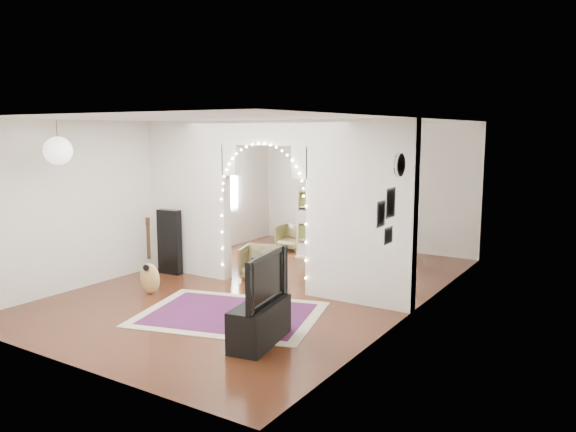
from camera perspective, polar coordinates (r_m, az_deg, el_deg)
The scene contains 25 objects.
floor at distance 9.31m, azimuth -2.19°, elevation -7.10°, with size 7.50×7.50×0.00m, color black.
ceiling at distance 8.96m, azimuth -2.29°, elevation 9.75°, with size 5.00×7.50×0.02m, color white.
wall_back at distance 12.29m, azimuth 7.73°, elevation 3.08°, with size 5.00×0.02×2.70m, color silver.
wall_front at distance 6.36m, azimuth -21.78°, elevation -2.66°, with size 5.00×0.02×2.70m, color silver.
wall_left at distance 10.65m, azimuth -13.40°, elevation 2.07°, with size 0.02×7.50×2.70m, color silver.
wall_right at distance 7.91m, azimuth 12.86°, elevation -0.13°, with size 0.02×7.50×2.70m, color silver.
divider_wall at distance 9.03m, azimuth -2.24°, elevation 1.63°, with size 5.00×0.20×2.70m.
fairy_lights at distance 8.91m, azimuth -2.72°, elevation 2.34°, with size 1.64×0.04×1.60m, color #FFEABF, non-canonical shape.
window at distance 11.93m, azimuth -7.14°, elevation 3.65°, with size 0.04×1.20×1.40m, color white.
wall_clock at distance 7.28m, azimuth 11.32°, elevation 5.11°, with size 0.31×0.31×0.03m, color white.
picture_frames at distance 6.97m, azimuth 9.99°, elevation 0.03°, with size 0.02×0.50×0.70m, color white, non-canonical shape.
paper_lantern at distance 8.58m, azimuth -22.33°, elevation 6.15°, with size 0.40×0.40×0.40m, color white.
ceiling_fan at distance 10.67m, azimuth 3.88°, elevation 7.95°, with size 1.10×1.10×0.30m, color #AA9138, non-canonical shape.
area_rug at distance 7.96m, azimuth -5.91°, elevation -9.86°, with size 2.44×1.83×0.02m, color maroon.
guitar_case at distance 10.18m, azimuth -11.94°, elevation -2.59°, with size 0.44×0.15×1.15m, color black.
acoustic_guitar at distance 9.03m, azimuth -13.90°, elevation -4.94°, with size 0.43×0.22×1.02m.
tabby_cat at distance 8.85m, azimuth -1.09°, elevation -7.04°, with size 0.25×0.50×0.33m.
floor_speaker at distance 7.92m, azimuth -2.30°, elevation -6.96°, with size 0.36×0.33×0.80m.
media_console at distance 6.84m, azimuth -2.88°, elevation -10.83°, with size 0.40×1.00×0.50m, color black.
tv at distance 6.67m, azimuth -2.92°, elevation -6.30°, with size 1.07×0.14×0.62m, color black.
bookcase at distance 11.09m, azimuth 4.30°, elevation -0.89°, with size 1.35×0.34×1.39m, color beige.
dining_table at distance 10.46m, azimuth 5.69°, elevation -1.55°, with size 1.33×1.01×0.76m.
flower_vase at distance 10.43m, azimuth 5.70°, elevation -0.64°, with size 0.18×0.18×0.19m, color silver.
dining_chair_left at distance 12.07m, azimuth 0.45°, elevation -2.16°, with size 0.56×0.58×0.53m, color brown.
dining_chair_right at distance 9.73m, azimuth -2.87°, elevation -4.71°, with size 0.60×0.62×0.56m, color brown.
Camera 1 is at (5.08, -7.38, 2.53)m, focal length 35.00 mm.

